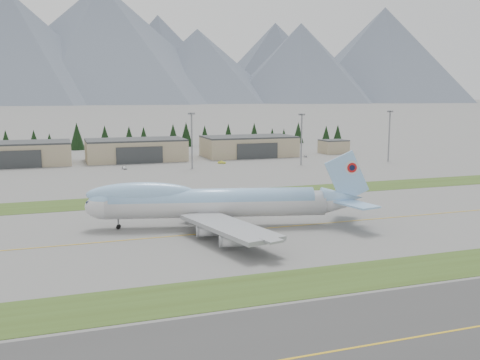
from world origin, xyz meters
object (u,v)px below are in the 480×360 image
object	(u,v)px
hangar_center	(136,150)
service_vehicle_a	(124,169)
hangar_left	(17,154)
service_vehicle_b	(222,164)
boeing_747_freighter	(214,202)
hangar_right	(249,146)
service_vehicle_c	(305,157)

from	to	relation	value
hangar_center	service_vehicle_a	xyz separation A→B (m)	(-9.46, -30.65, -5.39)
hangar_center	service_vehicle_a	size ratio (longest dim) A/B	12.51
hangar_left	service_vehicle_b	bearing A→B (deg)	-15.76
boeing_747_freighter	hangar_left	distance (m)	153.92
hangar_center	hangar_right	size ratio (longest dim) A/B	1.00
boeing_747_freighter	hangar_right	bearing A→B (deg)	80.66
hangar_right	service_vehicle_a	size ratio (longest dim) A/B	12.51
hangar_center	hangar_right	world-z (taller)	same
hangar_center	service_vehicle_a	world-z (taller)	hangar_center
hangar_left	hangar_center	xyz separation A→B (m)	(55.00, 0.00, 0.00)
hangar_left	service_vehicle_c	xyz separation A→B (m)	(142.11, -13.33, -5.39)
hangar_left	hangar_right	xyz separation A→B (m)	(115.00, 0.00, 0.00)
hangar_right	service_vehicle_a	xyz separation A→B (m)	(-69.46, -30.65, -5.39)
hangar_center	service_vehicle_c	world-z (taller)	hangar_center
boeing_747_freighter	hangar_right	world-z (taller)	boeing_747_freighter
hangar_center	hangar_left	bearing A→B (deg)	180.00
boeing_747_freighter	hangar_left	xyz separation A→B (m)	(-54.01, 144.14, -0.78)
boeing_747_freighter	service_vehicle_a	distance (m)	113.97
service_vehicle_a	service_vehicle_c	bearing A→B (deg)	0.83
hangar_left	service_vehicle_a	xyz separation A→B (m)	(45.54, -30.65, -5.39)
hangar_left	hangar_right	bearing A→B (deg)	0.00
service_vehicle_a	service_vehicle_b	world-z (taller)	service_vehicle_a
service_vehicle_b	service_vehicle_c	world-z (taller)	service_vehicle_b
hangar_left	hangar_right	size ratio (longest dim) A/B	1.00
service_vehicle_a	hangar_right	bearing A→B (deg)	14.47
service_vehicle_a	service_vehicle_c	distance (m)	98.11
hangar_center	hangar_right	xyz separation A→B (m)	(60.00, 0.00, 0.00)
hangar_left	hangar_center	bearing A→B (deg)	0.00
boeing_747_freighter	hangar_right	xyz separation A→B (m)	(60.99, 144.14, -0.78)
boeing_747_freighter	hangar_center	world-z (taller)	boeing_747_freighter
service_vehicle_b	service_vehicle_c	distance (m)	51.69
service_vehicle_a	service_vehicle_c	world-z (taller)	service_vehicle_a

